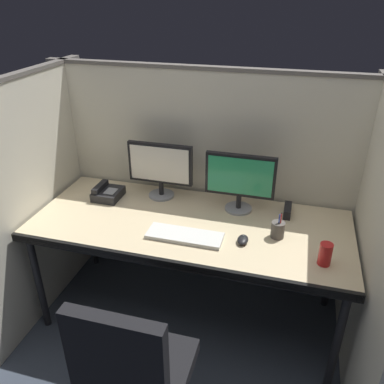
# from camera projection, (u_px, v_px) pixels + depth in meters

# --- Properties ---
(ground_plane) EXTENTS (8.00, 8.00, 0.00)m
(ground_plane) POSITION_uv_depth(u_px,v_px,m) (177.00, 347.00, 2.45)
(ground_plane) COLOR #383F4C
(cubicle_partition_rear) EXTENTS (2.21, 0.06, 1.57)m
(cubicle_partition_rear) POSITION_uv_depth(u_px,v_px,m) (207.00, 183.00, 2.72)
(cubicle_partition_rear) COLOR beige
(cubicle_partition_rear) RESTS_ON ground
(cubicle_partition_left) EXTENTS (0.06, 1.41, 1.57)m
(cubicle_partition_left) POSITION_uv_depth(u_px,v_px,m) (34.00, 201.00, 2.49)
(cubicle_partition_left) COLOR beige
(cubicle_partition_left) RESTS_ON ground
(cubicle_partition_right) EXTENTS (0.06, 1.41, 1.57)m
(cubicle_partition_right) POSITION_uv_depth(u_px,v_px,m) (371.00, 252.00, 2.02)
(cubicle_partition_right) COLOR beige
(cubicle_partition_right) RESTS_ON ground
(desk) EXTENTS (1.90, 0.80, 0.74)m
(desk) POSITION_uv_depth(u_px,v_px,m) (189.00, 230.00, 2.38)
(desk) COLOR beige
(desk) RESTS_ON ground
(monitor_left) EXTENTS (0.43, 0.17, 0.37)m
(monitor_left) POSITION_uv_depth(u_px,v_px,m) (160.00, 167.00, 2.56)
(monitor_left) COLOR gray
(monitor_left) RESTS_ON desk
(monitor_right) EXTENTS (0.43, 0.17, 0.37)m
(monitor_right) POSITION_uv_depth(u_px,v_px,m) (240.00, 179.00, 2.40)
(monitor_right) COLOR gray
(monitor_right) RESTS_ON desk
(keyboard_main) EXTENTS (0.43, 0.15, 0.02)m
(keyboard_main) POSITION_uv_depth(u_px,v_px,m) (185.00, 236.00, 2.22)
(keyboard_main) COLOR silver
(keyboard_main) RESTS_ON desk
(computer_mouse) EXTENTS (0.06, 0.10, 0.04)m
(computer_mouse) POSITION_uv_depth(u_px,v_px,m) (243.00, 240.00, 2.17)
(computer_mouse) COLOR black
(computer_mouse) RESTS_ON desk
(pen_cup) EXTENTS (0.08, 0.08, 0.16)m
(pen_cup) POSITION_uv_depth(u_px,v_px,m) (278.00, 230.00, 2.20)
(pen_cup) COLOR #4C4742
(pen_cup) RESTS_ON desk
(soda_can) EXTENTS (0.07, 0.07, 0.12)m
(soda_can) POSITION_uv_depth(u_px,v_px,m) (325.00, 254.00, 1.98)
(soda_can) COLOR red
(soda_can) RESTS_ON desk
(red_stapler) EXTENTS (0.04, 0.15, 0.06)m
(red_stapler) POSITION_uv_depth(u_px,v_px,m) (287.00, 210.00, 2.43)
(red_stapler) COLOR black
(red_stapler) RESTS_ON desk
(desk_phone) EXTENTS (0.17, 0.19, 0.09)m
(desk_phone) POSITION_uv_depth(u_px,v_px,m) (107.00, 193.00, 2.62)
(desk_phone) COLOR black
(desk_phone) RESTS_ON desk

